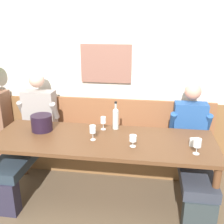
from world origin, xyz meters
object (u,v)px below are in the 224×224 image
person_center_right_seat (193,143)px  wine_glass_near_bucket (197,143)px  wine_bottle_green_tall (116,118)px  wine_glass_mid_left (133,139)px  person_right_seat (30,131)px  water_tumbler_left (193,142)px  wine_glass_right_end (103,120)px  ice_bucket (42,123)px  wall_bench (112,148)px  wine_glass_by_bottle (93,130)px  dining_table (103,145)px

person_center_right_seat → wine_glass_near_bucket: size_ratio=8.16×
wine_bottle_green_tall → wine_glass_mid_left: size_ratio=2.73×
person_right_seat → water_tumbler_left: bearing=-10.6°
wine_glass_right_end → ice_bucket: bearing=-169.3°
wall_bench → wine_bottle_green_tall: size_ratio=8.16×
wine_glass_by_bottle → water_tumbler_left: (1.03, 0.01, -0.08)m
wine_glass_right_end → water_tumbler_left: wine_glass_right_end is taller
wine_bottle_green_tall → wine_glass_by_bottle: 0.40m
wall_bench → ice_bucket: 1.08m
wine_glass_right_end → wine_glass_by_bottle: bearing=-101.0°
wall_bench → person_right_seat: size_ratio=2.04×
person_center_right_seat → wine_glass_near_bucket: (-0.05, -0.52, 0.25)m
wine_glass_mid_left → wine_glass_by_bottle: (-0.43, 0.09, 0.04)m
person_center_right_seat → dining_table: bearing=-162.2°
person_right_seat → wine_glass_near_bucket: size_ratio=8.50×
wine_bottle_green_tall → dining_table: bearing=-108.4°
wine_glass_mid_left → wine_glass_near_bucket: wine_glass_near_bucket is taller
wall_bench → wine_glass_right_end: size_ratio=17.44×
person_center_right_seat → wine_glass_mid_left: person_center_right_seat is taller
person_center_right_seat → ice_bucket: 1.75m
dining_table → ice_bucket: size_ratio=10.01×
wine_bottle_green_tall → wine_glass_by_bottle: bearing=-119.7°
wall_bench → person_center_right_seat: bearing=-20.8°
dining_table → wine_bottle_green_tall: bearing=71.6°
dining_table → person_right_seat: size_ratio=1.81×
wine_bottle_green_tall → water_tumbler_left: wine_bottle_green_tall is taller
wine_glass_by_bottle → water_tumbler_left: 1.03m
water_tumbler_left → wine_glass_right_end: bearing=163.3°
wine_glass_by_bottle → person_right_seat: bearing=157.7°
wall_bench → dining_table: wall_bench is taller
dining_table → wine_glass_mid_left: bearing=-21.8°
dining_table → water_tumbler_left: (0.93, -0.03, 0.12)m
person_center_right_seat → wine_glass_by_bottle: bearing=-161.7°
dining_table → wine_glass_near_bucket: (0.95, -0.20, 0.19)m
person_right_seat → water_tumbler_left: person_right_seat is taller
person_right_seat → ice_bucket: 0.39m
person_center_right_seat → wine_bottle_green_tall: person_center_right_seat is taller
wall_bench → person_right_seat: (-1.00, -0.37, 0.35)m
dining_table → wine_glass_near_bucket: 0.99m
person_right_seat → wine_bottle_green_tall: 1.13m
wine_glass_near_bucket → wine_glass_by_bottle: (-1.04, 0.16, 0.01)m
water_tumbler_left → wine_glass_mid_left: bearing=-170.3°
ice_bucket → wine_glass_mid_left: (1.07, -0.26, -0.01)m
person_center_right_seat → ice_bucket: (-1.73, -0.19, 0.23)m
ice_bucket → wine_bottle_green_tall: 0.85m
wall_bench → ice_bucket: size_ratio=11.26×
wine_glass_right_end → water_tumbler_left: bearing=-16.7°
person_right_seat → wine_glass_mid_left: size_ratio=10.95×
person_center_right_seat → water_tumbler_left: size_ratio=15.93×
wine_glass_right_end → wine_glass_mid_left: bearing=-46.4°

